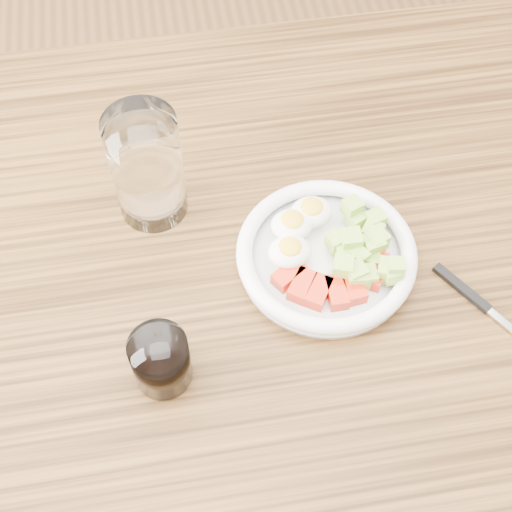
{
  "coord_description": "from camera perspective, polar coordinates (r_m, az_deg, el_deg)",
  "views": [
    {
      "loc": [
        -0.08,
        -0.44,
        1.51
      ],
      "look_at": [
        -0.01,
        0.01,
        0.8
      ],
      "focal_mm": 50.0,
      "sensor_mm": 36.0,
      "label": 1
    }
  ],
  "objects": [
    {
      "name": "water_glass",
      "position": [
        0.87,
        -8.72,
        7.02
      ],
      "size": [
        0.09,
        0.09,
        0.15
      ],
      "primitive_type": "cylinder",
      "color": "white",
      "rests_on": "dining_table"
    },
    {
      "name": "ground",
      "position": [
        1.57,
        0.44,
        -16.22
      ],
      "size": [
        4.0,
        4.0,
        0.0
      ],
      "primitive_type": "plane",
      "color": "brown",
      "rests_on": "ground"
    },
    {
      "name": "bowl",
      "position": [
        0.86,
        5.71,
        0.2
      ],
      "size": [
        0.22,
        0.22,
        0.05
      ],
      "color": "white",
      "rests_on": "dining_table"
    },
    {
      "name": "coffee_glass",
      "position": [
        0.78,
        -7.61,
        -8.29
      ],
      "size": [
        0.06,
        0.06,
        0.07
      ],
      "color": "white",
      "rests_on": "dining_table"
    },
    {
      "name": "fork",
      "position": [
        0.88,
        17.27,
        -3.43
      ],
      "size": [
        0.1,
        0.15,
        0.01
      ],
      "color": "black",
      "rests_on": "dining_table"
    },
    {
      "name": "dining_table",
      "position": [
        0.95,
        0.7,
        -4.69
      ],
      "size": [
        1.5,
        0.9,
        0.77
      ],
      "color": "brown",
      "rests_on": "ground"
    }
  ]
}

